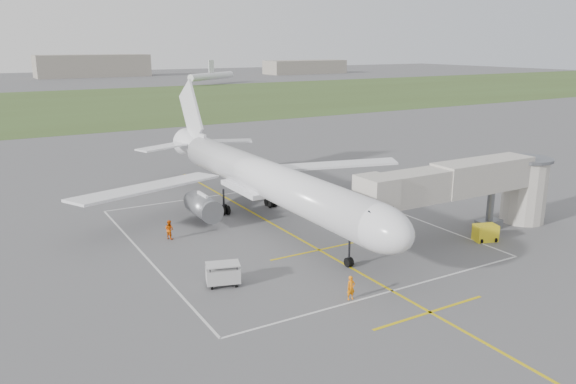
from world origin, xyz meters
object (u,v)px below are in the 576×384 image
airliner (263,179)px  baggage_cart (223,274)px  jet_bridge (476,186)px  ramp_worker_wing (169,229)px  gpu_unit (485,233)px  ramp_worker_nose (351,288)px

airliner → baggage_cart: (-10.56, -13.42, -3.48)m
jet_bridge → ramp_worker_wing: (-26.38, 13.17, -3.81)m
gpu_unit → baggage_cart: 25.62m
gpu_unit → baggage_cart: baggage_cart is taller
gpu_unit → ramp_worker_wing: ramp_worker_wing is taller
gpu_unit → baggage_cart: size_ratio=0.83×
airliner → ramp_worker_wing: 11.26m
gpu_unit → ramp_worker_nose: size_ratio=1.34×
airliner → ramp_worker_nose: bearing=-99.9°
airliner → baggage_cart: airliner is taller
baggage_cart → airliner: bearing=69.1°
gpu_unit → ramp_worker_wing: size_ratio=1.29×
gpu_unit → ramp_worker_nose: ramp_worker_nose is taller
baggage_cart → ramp_worker_nose: (7.01, -6.91, -0.01)m
gpu_unit → ramp_worker_wing: bearing=167.0°
airliner → ramp_worker_wing: size_ratio=25.11×
baggage_cart → ramp_worker_wing: size_ratio=1.56×
gpu_unit → airliner: bearing=150.1°
ramp_worker_nose → airliner: bearing=84.7°
airliner → jet_bridge: size_ratio=2.00×
ramp_worker_wing → ramp_worker_nose: bearing=169.3°
jet_bridge → ramp_worker_nose: 20.56m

